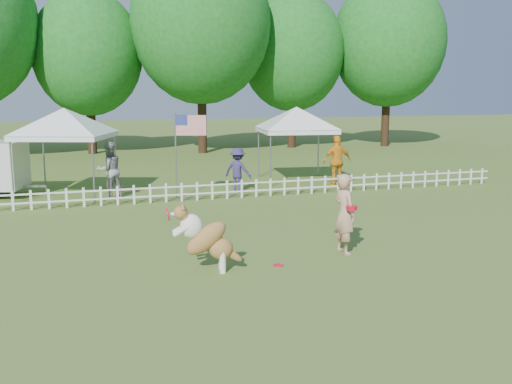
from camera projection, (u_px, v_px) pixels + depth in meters
The scene contains 15 objects.
ground at pixel (278, 260), 11.90m from camera, with size 120.00×120.00×0.00m, color #4A651F.
picket_fence at pixel (205, 191), 18.41m from camera, with size 22.00×0.08×0.60m, color white, non-canonical shape.
handler at pixel (345, 214), 12.26m from camera, with size 0.64×0.42×1.75m, color tan.
dog at pixel (207, 238), 11.02m from camera, with size 1.31×0.44×1.35m, color brown, non-canonical shape.
frisbee_on_turf at pixel (278, 265), 11.52m from camera, with size 0.21×0.21×0.02m, color red.
canopy_tent_left at pixel (66, 153), 18.90m from camera, with size 2.78×2.78×2.88m, color white, non-canonical shape.
canopy_tent_right at pixel (296, 145), 22.09m from camera, with size 2.73×2.73×2.82m, color white, non-canonical shape.
flag_pole at pixel (176, 156), 18.45m from camera, with size 1.07×0.11×2.79m, color gray, non-canonical shape.
spectator_a at pixel (109, 170), 18.72m from camera, with size 0.90×0.70×1.85m, color gray.
spectator_b at pixel (238, 170), 19.81m from camera, with size 1.00×0.57×1.54m, color navy.
spectator_c at pixel (337, 161), 20.98m from camera, with size 1.10×0.46×1.88m, color orange.
tree_center_left at pixel (88, 65), 31.26m from camera, with size 6.00×6.00×9.80m, color #1A5C1C, non-canonical shape.
tree_center_right at pixel (201, 39), 31.39m from camera, with size 7.60×7.60×12.60m, color #1A5C1C, non-canonical shape.
tree_right at pixel (292, 62), 34.78m from camera, with size 6.20×6.20×10.40m, color #1A5C1C, non-canonical shape.
tree_far_right at pixel (388, 55), 35.54m from camera, with size 7.00×7.00×11.40m, color #1A5C1C, non-canonical shape.
Camera 1 is at (-3.90, -10.79, 3.49)m, focal length 40.00 mm.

